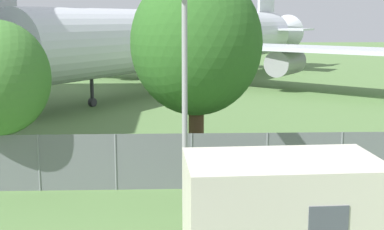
% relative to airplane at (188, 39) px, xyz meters
% --- Properties ---
extents(perimeter_fence, '(56.07, 0.07, 1.92)m').
position_rel_airplane_xyz_m(perimeter_fence, '(-3.32, -27.67, -3.06)').
color(perimeter_fence, slate).
rests_on(perimeter_fence, ground).
extents(airplane, '(33.82, 41.37, 13.13)m').
position_rel_airplane_xyz_m(airplane, '(0.00, 0.00, 0.00)').
color(airplane, silver).
rests_on(airplane, ground).
extents(portable_cabin, '(4.45, 2.69, 2.62)m').
position_rel_airplane_xyz_m(portable_cabin, '(1.04, -33.62, -2.71)').
color(portable_cabin, beige).
rests_on(portable_cabin, ground).
extents(tree_near_hangar, '(4.73, 4.73, 7.42)m').
position_rel_airplane_xyz_m(tree_near_hangar, '(-0.53, -25.77, 0.78)').
color(tree_near_hangar, brown).
rests_on(tree_near_hangar, ground).
extents(light_mast, '(0.44, 0.44, 6.68)m').
position_rel_airplane_xyz_m(light_mast, '(-1.06, -30.04, 0.15)').
color(light_mast, '#99999E').
rests_on(light_mast, ground).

